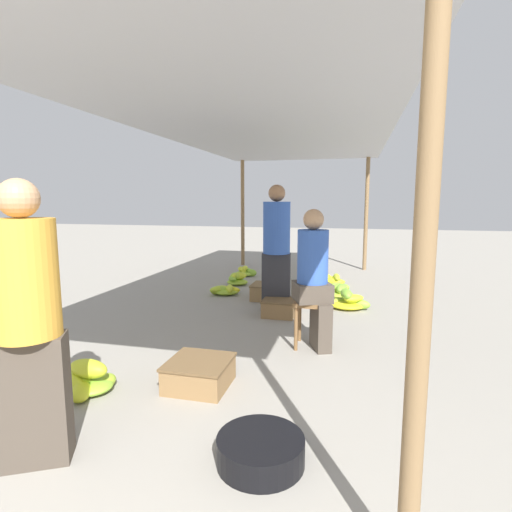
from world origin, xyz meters
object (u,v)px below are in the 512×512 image
(banana_pile_right_2, at_px, (333,280))
(basin_black, at_px, (261,450))
(banana_pile_left_2, at_px, (237,279))
(crate_far, at_px, (267,292))
(shopper_walking_mid, at_px, (276,246))
(banana_pile_right_0, at_px, (336,291))
(crate_near, at_px, (279,307))
(banana_pile_right_1, at_px, (349,302))
(banana_pile_left_3, at_px, (245,272))
(stool, at_px, (312,310))
(vendor_seated, at_px, (314,276))
(crate_mid, at_px, (199,373))
(vendor_foreground, at_px, (28,321))
(banana_pile_left_1, at_px, (86,381))
(banana_pile_left_0, at_px, (224,290))

(banana_pile_right_2, bearing_deg, basin_black, -91.55)
(banana_pile_left_2, relative_size, crate_far, 0.83)
(basin_black, distance_m, crate_far, 3.73)
(shopper_walking_mid, bearing_deg, banana_pile_right_0, 53.46)
(crate_near, relative_size, shopper_walking_mid, 0.25)
(banana_pile_right_1, distance_m, crate_near, 1.01)
(banana_pile_left_2, bearing_deg, banana_pile_left_3, 95.25)
(banana_pile_right_0, bearing_deg, stool, -93.82)
(stool, height_order, vendor_seated, vendor_seated)
(vendor_seated, distance_m, banana_pile_right_0, 2.31)
(banana_pile_right_2, relative_size, crate_mid, 0.89)
(stool, xyz_separation_m, banana_pile_right_0, (0.15, 2.21, -0.29))
(vendor_foreground, distance_m, banana_pile_right_2, 5.42)
(banana_pile_left_1, bearing_deg, stool, 40.97)
(banana_pile_right_1, relative_size, crate_near, 1.42)
(banana_pile_right_1, xyz_separation_m, shopper_walking_mid, (-0.94, -0.32, 0.76))
(crate_far, bearing_deg, basin_black, -78.35)
(banana_pile_right_1, bearing_deg, shopper_walking_mid, -161.31)
(basin_black, bearing_deg, vendor_foreground, -167.08)
(vendor_foreground, distance_m, basin_black, 1.45)
(banana_pile_left_2, height_order, banana_pile_right_0, banana_pile_left_2)
(vendor_seated, bearing_deg, crate_mid, -126.18)
(vendor_seated, height_order, banana_pile_left_0, vendor_seated)
(basin_black, bearing_deg, shopper_walking_mid, 99.38)
(crate_mid, distance_m, crate_far, 2.86)
(banana_pile_left_3, bearing_deg, banana_pile_right_2, -13.95)
(banana_pile_left_2, distance_m, shopper_walking_mid, 1.88)
(basin_black, relative_size, banana_pile_left_1, 1.02)
(crate_near, xyz_separation_m, shopper_walking_mid, (-0.09, 0.22, 0.75))
(vendor_foreground, relative_size, shopper_walking_mid, 0.95)
(banana_pile_right_1, distance_m, banana_pile_right_2, 1.55)
(banana_pile_left_3, relative_size, crate_far, 0.94)
(banana_pile_right_0, relative_size, crate_far, 1.18)
(crate_mid, bearing_deg, shopper_walking_mid, 85.74)
(vendor_foreground, height_order, crate_far, vendor_foreground)
(vendor_foreground, height_order, banana_pile_left_1, vendor_foreground)
(banana_pile_right_1, bearing_deg, basin_black, -97.20)
(crate_near, height_order, crate_mid, crate_mid)
(banana_pile_left_0, relative_size, crate_near, 1.18)
(vendor_foreground, bearing_deg, basin_black, 12.92)
(vendor_seated, height_order, banana_pile_right_1, vendor_seated)
(banana_pile_left_0, bearing_deg, banana_pile_right_1, -11.33)
(crate_near, bearing_deg, crate_mid, -97.04)
(vendor_seated, relative_size, banana_pile_left_3, 3.23)
(banana_pile_left_3, xyz_separation_m, banana_pile_right_0, (1.78, -1.26, 0.00))
(basin_black, distance_m, banana_pile_left_1, 1.57)
(banana_pile_right_1, xyz_separation_m, crate_mid, (-1.11, -2.61, 0.01))
(banana_pile_left_1, relative_size, crate_far, 1.08)
(crate_near, bearing_deg, banana_pile_right_2, 74.88)
(basin_black, bearing_deg, banana_pile_right_0, 86.75)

